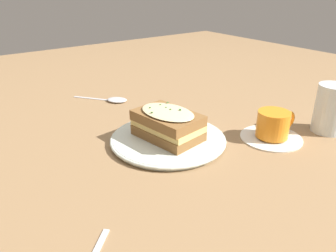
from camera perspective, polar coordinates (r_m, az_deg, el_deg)
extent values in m
plane|color=olive|center=(0.74, 0.69, -2.91)|extent=(2.40, 2.40, 0.00)
cylinder|color=silver|center=(0.74, 0.00, -2.37)|extent=(0.25, 0.25, 0.01)
torus|color=silver|center=(0.74, 0.00, -2.20)|extent=(0.26, 0.26, 0.01)
cube|color=brown|center=(0.73, 0.00, -1.16)|extent=(0.16, 0.12, 0.02)
cube|color=#E0C16B|center=(0.73, 0.00, 0.16)|extent=(0.16, 0.11, 0.01)
cube|color=brown|center=(0.72, -0.08, 1.43)|extent=(0.16, 0.12, 0.02)
ellipsoid|color=beige|center=(0.71, -0.08, 2.50)|extent=(0.15, 0.11, 0.01)
cube|color=#2D6028|center=(0.70, -2.85, 2.40)|extent=(0.01, 0.01, 0.00)
cube|color=#2D6028|center=(0.71, 2.11, 2.88)|extent=(0.01, 0.01, 0.00)
cube|color=#2D6028|center=(0.72, -0.64, 3.23)|extent=(0.00, 0.00, 0.00)
cube|color=#2D6028|center=(0.72, -3.15, 3.24)|extent=(0.00, 0.00, 0.00)
cube|color=#2D6028|center=(0.74, -1.28, 3.81)|extent=(0.00, 0.00, 0.00)
cube|color=#2D6028|center=(0.71, 0.50, 2.96)|extent=(0.01, 0.00, 0.00)
cube|color=#2D6028|center=(0.75, -0.08, 4.13)|extent=(0.00, 0.01, 0.00)
cylinder|color=silver|center=(0.80, 17.50, -1.86)|extent=(0.14, 0.14, 0.01)
cylinder|color=orange|center=(0.78, 17.81, 0.32)|extent=(0.07, 0.07, 0.06)
cylinder|color=#381E0F|center=(0.77, 18.02, 1.86)|extent=(0.06, 0.06, 0.00)
torus|color=orange|center=(0.82, 20.14, 1.00)|extent=(0.01, 0.04, 0.04)
cylinder|color=silver|center=(0.86, 26.49, 2.71)|extent=(0.07, 0.07, 0.12)
cube|color=silver|center=(1.04, -13.24, 4.75)|extent=(0.10, 0.08, 0.00)
ellipsoid|color=silver|center=(1.00, -8.89, 4.52)|extent=(0.08, 0.07, 0.01)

